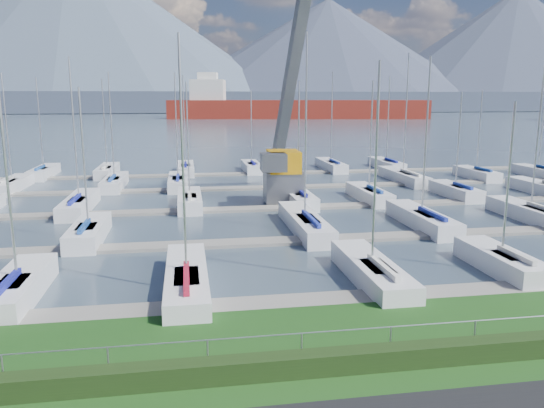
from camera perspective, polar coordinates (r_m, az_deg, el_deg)
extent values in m
cube|color=#41505F|center=(275.59, -8.46, 9.39)|extent=(800.00, 540.00, 0.20)
cube|color=#1F3413|center=(17.69, 6.77, -16.46)|extent=(80.00, 0.70, 0.70)
cylinder|color=#92949A|center=(17.66, 6.47, -13.43)|extent=(80.00, 0.04, 0.04)
cube|color=#40495D|center=(345.44, -8.70, 10.83)|extent=(900.00, 80.00, 12.00)
cone|color=#49586C|center=(425.03, -20.42, 17.31)|extent=(340.00, 340.00, 115.00)
cone|color=#3C4358|center=(441.84, 5.98, 15.73)|extent=(300.00, 300.00, 85.00)
cone|color=#3D455A|center=(521.75, 24.68, 14.93)|extent=(320.00, 320.00, 100.00)
cube|color=slate|center=(23.57, 2.39, -10.57)|extent=(90.00, 1.60, 0.25)
cube|color=slate|center=(32.92, -1.13, -4.14)|extent=(90.00, 1.60, 0.25)
cube|color=gray|center=(42.57, -3.04, -0.58)|extent=(90.00, 1.60, 0.25)
cube|color=slate|center=(52.34, -4.24, 1.66)|extent=(90.00, 1.60, 0.25)
cube|color=gray|center=(62.19, -5.07, 3.19)|extent=(90.00, 1.60, 0.25)
cube|color=slate|center=(45.16, 1.23, 1.96)|extent=(3.35, 3.35, 2.60)
cube|color=orange|center=(44.86, 1.24, 4.61)|extent=(2.76, 3.52, 1.80)
cube|color=#4E5155|center=(49.45, 2.43, 15.68)|extent=(2.43, 11.25, 19.89)
cube|color=#585A60|center=(42.67, 0.15, 4.53)|extent=(2.10, 2.29, 1.40)
cube|color=maroon|center=(231.83, 2.79, 9.86)|extent=(111.31, 35.27, 10.00)
cube|color=silver|center=(233.02, -6.88, 11.65)|extent=(16.05, 16.05, 12.00)
cube|color=silver|center=(233.16, -6.92, 13.37)|extent=(9.17, 9.17, 4.00)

